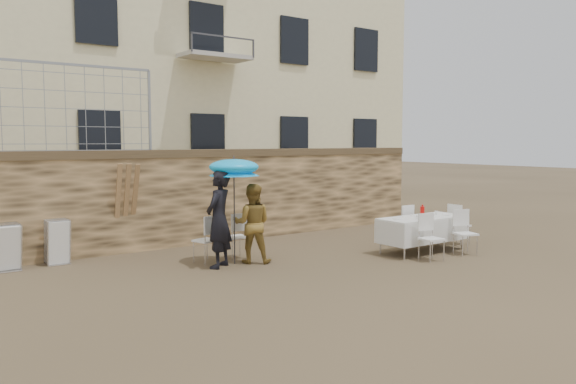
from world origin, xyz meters
TOP-DOWN VIEW (x-y plane):
  - ground at (0.00, 0.00)m, footprint 80.00×80.00m
  - stone_wall at (0.00, 5.00)m, footprint 13.00×0.50m
  - chain_link_fence at (-3.00, 5.00)m, footprint 3.20×0.06m
  - man_suit at (-1.11, 2.38)m, footprint 0.82×0.77m
  - woman_dress at (-0.36, 2.38)m, footprint 0.98×0.94m
  - umbrella at (-0.71, 2.48)m, footprint 1.02×1.02m
  - couple_chair_left at (-1.11, 2.93)m, footprint 0.58×0.58m
  - couple_chair_right at (-0.41, 2.93)m, footprint 0.50×0.50m
  - banquet_table at (3.30, 1.13)m, footprint 2.10×0.85m
  - soda_bottle at (3.10, 0.98)m, footprint 0.09×0.09m
  - table_chair_front_left at (2.70, 0.38)m, footprint 0.54×0.54m
  - table_chair_front_right at (3.80, 0.38)m, footprint 0.61×0.61m
  - table_chair_back at (3.50, 1.93)m, footprint 0.48×0.48m
  - table_chair_side at (4.70, 1.23)m, footprint 0.49×0.49m
  - chair_stack_left at (-4.48, 4.64)m, footprint 0.46×0.55m
  - chair_stack_right at (-3.58, 4.64)m, footprint 0.46×0.47m
  - wood_planks at (-1.98, 4.71)m, footprint 0.70×0.20m

SIDE VIEW (x-z plane):
  - ground at x=0.00m, z-range 0.00..0.00m
  - chair_stack_left at x=-4.48m, z-range 0.00..0.92m
  - chair_stack_right at x=-3.58m, z-range 0.00..0.92m
  - couple_chair_left at x=-1.11m, z-range 0.00..0.96m
  - couple_chair_right at x=-0.41m, z-range 0.00..0.96m
  - table_chair_front_left at x=2.70m, z-range 0.00..0.96m
  - table_chair_front_right at x=3.80m, z-range 0.00..0.96m
  - table_chair_back at x=3.50m, z-range 0.00..0.96m
  - table_chair_side at x=4.70m, z-range 0.00..0.96m
  - banquet_table at x=3.30m, z-range 0.34..1.12m
  - woman_dress at x=-0.36m, z-range 0.00..1.59m
  - soda_bottle at x=3.10m, z-range 0.77..1.04m
  - man_suit at x=-1.11m, z-range 0.00..1.89m
  - wood_planks at x=-1.98m, z-range 0.00..2.00m
  - stone_wall at x=0.00m, z-range 0.00..2.20m
  - umbrella at x=-0.71m, z-range 0.88..2.86m
  - chain_link_fence at x=-3.00m, z-range 2.20..4.00m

